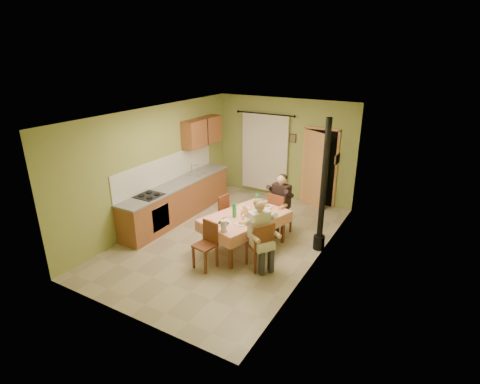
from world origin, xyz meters
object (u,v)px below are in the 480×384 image
Objects in this scene: chair_left at (229,223)px; stove_flue at (322,204)px; chair_right at (260,254)px; chair_near at (206,254)px; dining_table at (245,232)px; chair_far at (279,221)px; man_far at (280,197)px; man_right at (260,226)px.

stove_flue is at bearing 107.40° from chair_left.
chair_right is 0.35× the size of stove_flue.
chair_near is 0.33× the size of stove_flue.
chair_far is (0.35, 1.00, -0.09)m from dining_table.
chair_right is at bearing -120.83° from stove_flue.
stove_flue is at bearing 3.94° from chair_right.
man_far is at bearing 130.30° from chair_left.
stove_flue is (1.04, -0.25, 0.73)m from chair_far.
chair_near is at bearing -98.38° from man_far.
stove_flue reaches higher than chair_right.
chair_far is 1.30m from stove_flue.
dining_table is 2.19× the size of chair_near.
chair_far reaches higher than chair_left.
man_far reaches higher than chair_left.
dining_table is at bearing 65.69° from chair_left.
chair_near is at bearing 154.01° from chair_right.
man_far is at bearing 88.15° from dining_table.
chair_near is 0.67× the size of man_far.
chair_near is at bearing -88.43° from dining_table.
chair_near is 2.56m from stove_flue.
chair_right is at bearing -70.94° from chair_far.
chair_far is 1.08× the size of chair_left.
man_far and man_right have the same top height.
man_far is at bearing 165.58° from stove_flue.
dining_table is 2.08× the size of chair_right.
chair_near is 1.20m from man_right.
man_right is at bearing -140.14° from chair_near.
chair_far is 1.15m from chair_left.
dining_table is 0.73× the size of stove_flue.
chair_near is (-0.29, -1.05, -0.09)m from dining_table.
chair_left is 0.67× the size of man_right.
chair_left is at bearing -169.55° from stove_flue.
stove_flue reaches higher than chair_near.
dining_table is at bearing -151.68° from stove_flue.
man_far reaches higher than chair_far.
man_far is at bearing -97.30° from chair_near.
chair_far is at bearing 88.01° from dining_table.
chair_right is (0.91, 0.51, 0.00)m from chair_near.
man_far is (0.00, 0.01, 0.59)m from chair_far.
man_far is (0.97, 0.64, 0.59)m from chair_left.
man_right reaches higher than chair_far.
dining_table is 2.21× the size of chair_left.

